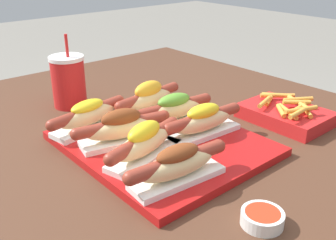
{
  "coord_description": "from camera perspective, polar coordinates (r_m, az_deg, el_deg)",
  "views": [
    {
      "loc": [
        0.59,
        -0.52,
        1.11
      ],
      "look_at": [
        -0.0,
        -0.01,
        0.76
      ],
      "focal_mm": 42.0,
      "sensor_mm": 36.0,
      "label": 1
    }
  ],
  "objects": [
    {
      "name": "hot_dog_4",
      "position": [
        1.0,
        -2.84,
        3.18
      ],
      "size": [
        0.08,
        0.22,
        0.08
      ],
      "color": "white",
      "rests_on": "serving_tray"
    },
    {
      "name": "hot_dog_2",
      "position": [
        0.77,
        -3.45,
        -3.26
      ],
      "size": [
        0.1,
        0.22,
        0.08
      ],
      "color": "white",
      "rests_on": "serving_tray"
    },
    {
      "name": "hot_dog_6",
      "position": [
        0.87,
        5.12,
        -0.13
      ],
      "size": [
        0.07,
        0.22,
        0.07
      ],
      "color": "white",
      "rests_on": "serving_tray"
    },
    {
      "name": "serving_tray",
      "position": [
        0.87,
        -1.0,
        -3.31
      ],
      "size": [
        0.42,
        0.36,
        0.02
      ],
      "color": "#B71414",
      "rests_on": "patio_table"
    },
    {
      "name": "hot_dog_1",
      "position": [
        0.84,
        -6.75,
        -1.09
      ],
      "size": [
        0.1,
        0.22,
        0.08
      ],
      "color": "white",
      "rests_on": "serving_tray"
    },
    {
      "name": "fries_basket",
      "position": [
        1.03,
        16.69,
        0.87
      ],
      "size": [
        0.21,
        0.15,
        0.06
      ],
      "color": "red",
      "rests_on": "patio_table"
    },
    {
      "name": "hot_dog_5",
      "position": [
        0.93,
        0.85,
        1.56
      ],
      "size": [
        0.08,
        0.22,
        0.07
      ],
      "color": "white",
      "rests_on": "serving_tray"
    },
    {
      "name": "hot_dog_3",
      "position": [
        0.7,
        1.4,
        -6.49
      ],
      "size": [
        0.08,
        0.22,
        0.07
      ],
      "color": "white",
      "rests_on": "serving_tray"
    },
    {
      "name": "drink_cup",
      "position": [
        1.11,
        -14.23,
        5.48
      ],
      "size": [
        0.09,
        0.09,
        0.2
      ],
      "color": "red",
      "rests_on": "patio_table"
    },
    {
      "name": "hot_dog_0",
      "position": [
        0.92,
        -11.51,
        0.69
      ],
      "size": [
        0.09,
        0.22,
        0.07
      ],
      "color": "white",
      "rests_on": "serving_tray"
    },
    {
      "name": "sauce_bowl",
      "position": [
        0.66,
        13.52,
        -13.6
      ],
      "size": [
        0.07,
        0.07,
        0.02
      ],
      "color": "silver",
      "rests_on": "patio_table"
    }
  ]
}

